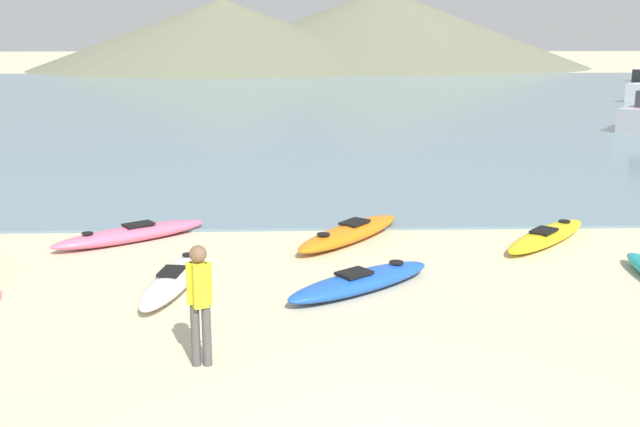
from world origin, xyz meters
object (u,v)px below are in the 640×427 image
(kayak_on_sand_6, at_px, (350,233))
(kayak_on_sand_3, at_px, (361,281))
(kayak_on_sand_4, at_px, (547,236))
(kayak_on_sand_1, at_px, (174,278))
(kayak_on_sand_2, at_px, (131,234))
(person_near_foreground, at_px, (200,298))

(kayak_on_sand_6, bearing_deg, kayak_on_sand_3, -90.88)
(kayak_on_sand_4, bearing_deg, kayak_on_sand_6, 177.02)
(kayak_on_sand_1, distance_m, kayak_on_sand_6, 4.39)
(kayak_on_sand_2, xyz_separation_m, kayak_on_sand_6, (4.64, -0.08, 0.01))
(kayak_on_sand_1, relative_size, kayak_on_sand_6, 0.99)
(kayak_on_sand_4, height_order, person_near_foreground, person_near_foreground)
(kayak_on_sand_2, relative_size, kayak_on_sand_6, 0.96)
(kayak_on_sand_3, bearing_deg, kayak_on_sand_4, 35.20)
(kayak_on_sand_3, bearing_deg, kayak_on_sand_2, 144.51)
(kayak_on_sand_2, height_order, person_near_foreground, person_near_foreground)
(kayak_on_sand_4, xyz_separation_m, kayak_on_sand_6, (-4.17, 0.22, 0.05))
(person_near_foreground, bearing_deg, kayak_on_sand_3, 50.95)
(kayak_on_sand_6, bearing_deg, kayak_on_sand_4, -2.98)
(kayak_on_sand_2, relative_size, person_near_foreground, 1.92)
(kayak_on_sand_3, relative_size, kayak_on_sand_6, 0.89)
(kayak_on_sand_1, bearing_deg, kayak_on_sand_6, 41.79)
(kayak_on_sand_4, xyz_separation_m, person_near_foreground, (-6.59, -5.90, 0.82))
(kayak_on_sand_4, distance_m, person_near_foreground, 8.88)
(kayak_on_sand_1, height_order, kayak_on_sand_6, kayak_on_sand_6)
(kayak_on_sand_6, bearing_deg, kayak_on_sand_1, -138.21)
(kayak_on_sand_2, distance_m, kayak_on_sand_4, 8.82)
(kayak_on_sand_2, height_order, kayak_on_sand_4, kayak_on_sand_2)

